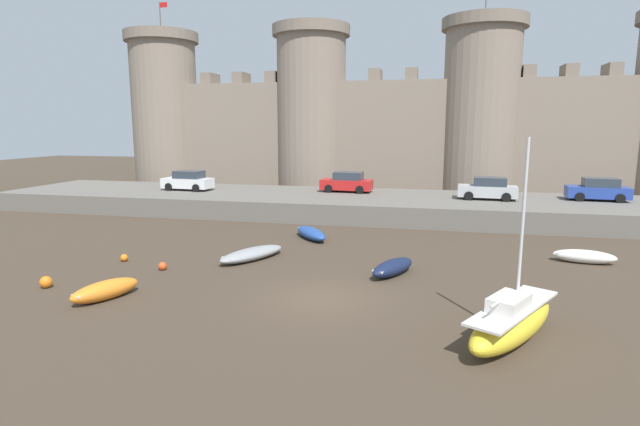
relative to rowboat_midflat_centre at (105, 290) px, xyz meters
The scene contains 16 objects.
ground_plane 8.50m from the rowboat_midflat_centre, 13.73° to the left, with size 160.00×160.00×0.00m, color #423528.
quay_road 22.81m from the rowboat_midflat_centre, 68.81° to the left, with size 60.28×10.00×1.43m, color #666059.
castle 34.57m from the rowboat_midflat_centre, 75.91° to the left, with size 55.83×7.55×19.27m.
rowboat_midflat_centre is the anchor object (origin of this frame).
rowboat_midflat_left 7.68m from the rowboat_midflat_centre, 62.79° to the left, with size 2.98×4.10×0.60m.
rowboat_foreground_left 12.17m from the rowboat_midflat_centre, 28.40° to the left, with size 2.22×3.13×0.71m.
rowboat_near_channel_left 22.16m from the rowboat_midflat_centre, 26.71° to the left, with size 3.00×1.33×0.66m.
sailboat_foreground_right 14.97m from the rowboat_midflat_centre, ahead, with size 3.82×5.32×6.39m.
rowboat_foreground_centre 13.25m from the rowboat_midflat_centre, 66.47° to the left, with size 2.93×3.40×0.67m.
mooring_buoy_mid_mud 5.73m from the rowboat_midflat_centre, 117.34° to the left, with size 0.37×0.37×0.37m, color orange.
mooring_buoy_off_centre 4.13m from the rowboat_midflat_centre, 89.12° to the left, with size 0.39×0.39×0.39m, color #E04C1E.
mooring_buoy_near_shore 3.39m from the rowboat_midflat_centre, 168.72° to the left, with size 0.50×0.50×0.50m, color orange.
car_quay_centre_west 32.91m from the rowboat_midflat_centre, 43.45° to the left, with size 4.20×2.09×1.62m.
car_quay_west 26.93m from the rowboat_midflat_centre, 52.85° to the left, with size 4.20×2.09×1.62m.
car_quay_centre_east 22.74m from the rowboat_midflat_centre, 109.44° to the left, with size 4.20×2.09×1.62m.
car_quay_east 23.95m from the rowboat_midflat_centre, 76.61° to the left, with size 4.20×2.09×1.62m.
Camera 1 is at (4.15, -18.34, 6.72)m, focal length 28.00 mm.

